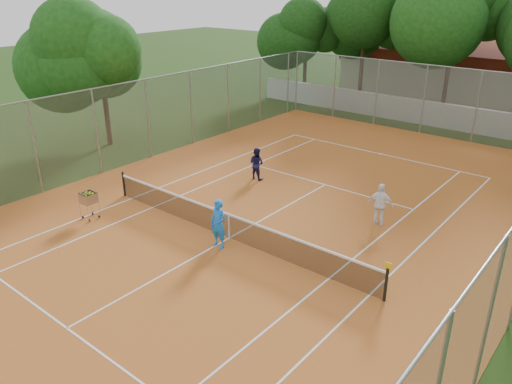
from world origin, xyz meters
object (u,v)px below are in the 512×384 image
Objects in this scene: tennis_net at (229,226)px; player_far_right at (380,205)px; clubhouse at (459,67)px; player_far_left at (256,164)px; ball_hopper at (89,205)px; player_near at (218,224)px.

tennis_net is 7.28× the size of player_far_right.
player_far_right is (5.62, -24.69, -1.36)m from clubhouse.
player_far_left is 7.59m from ball_hopper.
player_near is 1.51× the size of ball_hopper.
player_near is 1.06× the size of player_far_right.
clubhouse is at bearing 107.06° from ball_hopper.
player_near is 5.53m from ball_hopper.
ball_hopper is at bearing 69.76° from player_far_left.
player_near is 6.46m from player_far_left.
tennis_net is at bearing 101.20° from player_near.
player_far_left is (-2.99, 5.72, -0.13)m from player_near.
player_far_left is at bearing -92.05° from clubhouse.
ball_hopper is (-2.32, -7.22, -0.16)m from player_far_left.
player_far_right reaches higher than ball_hopper.
player_near reaches higher than tennis_net.
ball_hopper is (-5.18, -2.17, 0.09)m from tennis_net.
ball_hopper is (-3.18, -31.17, -1.60)m from clubhouse.
tennis_net is 10.31× the size of ball_hopper.
clubhouse is at bearing -94.43° from player_far_left.
tennis_net is at bearing 45.58° from ball_hopper.
player_far_left is (-0.86, -23.95, -1.44)m from clubhouse.
clubhouse is at bearing 94.26° from player_near.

